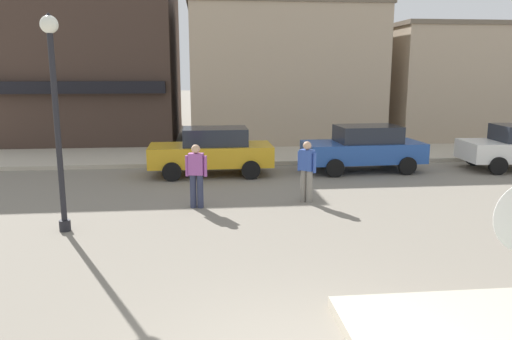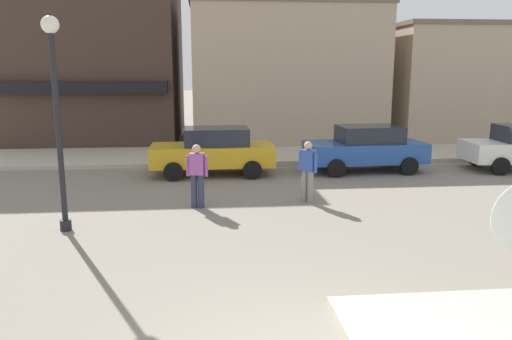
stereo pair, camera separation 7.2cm
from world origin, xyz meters
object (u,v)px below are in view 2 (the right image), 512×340
parked_car_nearest (213,150)px  pedestrian_crossing_far (197,174)px  parked_car_second (366,148)px  pedestrian_crossing_near (308,170)px  lamp_post (55,93)px

parked_car_nearest → pedestrian_crossing_far: 4.03m
parked_car_nearest → parked_car_second: same height
parked_car_nearest → pedestrian_crossing_far: pedestrian_crossing_far is taller
pedestrian_crossing_far → parked_car_second: bearing=35.9°
parked_car_second → pedestrian_crossing_near: bearing=-126.0°
parked_car_nearest → pedestrian_crossing_near: (2.39, -3.75, 0.06)m
lamp_post → parked_car_second: 10.40m
parked_car_second → pedestrian_crossing_near: pedestrian_crossing_near is taller
parked_car_second → pedestrian_crossing_near: 4.74m
parked_car_second → pedestrian_crossing_far: 6.97m
parked_car_nearest → pedestrian_crossing_far: size_ratio=2.49×
pedestrian_crossing_near → pedestrian_crossing_far: size_ratio=1.00×
lamp_post → parked_car_nearest: (3.28, 5.57, -2.15)m
lamp_post → pedestrian_crossing_far: lamp_post is taller
parked_car_nearest → parked_car_second: bearing=0.9°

